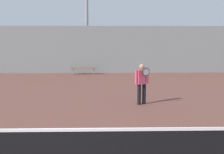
{
  "coord_description": "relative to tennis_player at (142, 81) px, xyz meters",
  "views": [
    {
      "loc": [
        0.76,
        -5.16,
        2.64
      ],
      "look_at": [
        1.11,
        7.84,
        0.91
      ],
      "focal_mm": 50.0,
      "sensor_mm": 36.0,
      "label": 1
    }
  ],
  "objects": [
    {
      "name": "tennis_player",
      "position": [
        0.0,
        0.0,
        0.0
      ],
      "size": [
        0.56,
        0.51,
        1.57
      ],
      "rotation": [
        0.0,
        0.0,
        0.44
      ],
      "color": "black",
      "rests_on": "ground_plane"
    },
    {
      "name": "back_fence",
      "position": [
        -2.23,
        10.31,
        0.77
      ],
      "size": [
        35.49,
        0.06,
        3.32
      ],
      "color": "gray",
      "rests_on": "ground_plane"
    },
    {
      "name": "bench_courtside_near",
      "position": [
        -2.85,
        9.51,
        -0.47
      ],
      "size": [
        1.8,
        0.4,
        0.46
      ],
      "color": "brown",
      "rests_on": "ground_plane"
    }
  ]
}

